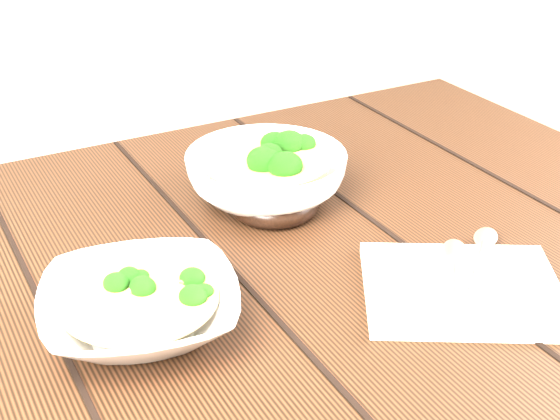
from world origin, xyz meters
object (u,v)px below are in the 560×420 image
trivet (274,202)px  napkin (462,289)px  table (246,346)px  soup_bowl_front (140,307)px  soup_bowl_back (266,175)px

trivet → napkin: bearing=-71.1°
table → soup_bowl_front: bearing=-155.7°
table → napkin: (0.17, -0.17, 0.13)m
table → trivet: size_ratio=10.71×
trivet → napkin: trivet is taller
table → soup_bowl_front: 0.21m
napkin → soup_bowl_front: bearing=-167.5°
table → napkin: size_ratio=5.90×
table → soup_bowl_back: size_ratio=5.11×
soup_bowl_back → napkin: (0.08, -0.29, -0.03)m
trivet → soup_bowl_front: bearing=-146.5°
soup_bowl_front → soup_bowl_back: soup_bowl_back is taller
table → trivet: bearing=45.5°
soup_bowl_back → soup_bowl_front: bearing=-141.7°
napkin → table: bearing=166.3°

